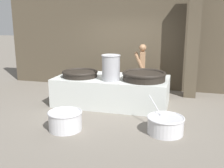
{
  "coord_description": "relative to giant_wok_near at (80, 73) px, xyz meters",
  "views": [
    {
      "loc": [
        1.85,
        -6.73,
        2.25
      ],
      "look_at": [
        0.0,
        0.0,
        0.57
      ],
      "focal_mm": 42.0,
      "sensor_mm": 36.0,
      "label": 1
    }
  ],
  "objects": [
    {
      "name": "ground_plane",
      "position": [
        0.86,
        0.17,
        -0.85
      ],
      "size": [
        60.0,
        60.0,
        0.0
      ],
      "primitive_type": "plane",
      "color": "slate"
    },
    {
      "name": "back_wall",
      "position": [
        0.86,
        2.19,
        0.83
      ],
      "size": [
        8.69,
        0.24,
        3.36
      ],
      "primitive_type": "cube",
      "color": "#4C4233",
      "rests_on": "ground_plane"
    },
    {
      "name": "support_pillar",
      "position": [
        2.96,
        1.51,
        0.83
      ],
      "size": [
        0.35,
        0.35,
        3.36
      ],
      "primitive_type": "cube",
      "color": "#4C4233",
      "rests_on": "ground_plane"
    },
    {
      "name": "hearth_platform",
      "position": [
        0.86,
        0.17,
        -0.47
      ],
      "size": [
        3.04,
        1.52,
        0.76
      ],
      "color": "silver",
      "rests_on": "ground_plane"
    },
    {
      "name": "giant_wok_near",
      "position": [
        0.0,
        0.0,
        0.0
      ],
      "size": [
        0.98,
        0.98,
        0.17
      ],
      "color": "black",
      "rests_on": "hearth_platform"
    },
    {
      "name": "giant_wok_far",
      "position": [
        1.76,
        0.03,
        0.03
      ],
      "size": [
        1.13,
        1.13,
        0.23
      ],
      "color": "black",
      "rests_on": "hearth_platform"
    },
    {
      "name": "stock_pot",
      "position": [
        0.94,
        -0.22,
        0.25
      ],
      "size": [
        0.49,
        0.49,
        0.66
      ],
      "color": "#9E9EA3",
      "rests_on": "hearth_platform"
    },
    {
      "name": "cook",
      "position": [
        1.5,
        1.32,
        0.0
      ],
      "size": [
        0.42,
        0.61,
        1.58
      ],
      "rotation": [
        0.0,
        0.0,
        3.33
      ],
      "color": "#8C6647",
      "rests_on": "ground_plane"
    },
    {
      "name": "prep_bowl_vegetables",
      "position": [
        2.44,
        -1.44,
        -0.65
      ],
      "size": [
        0.81,
        0.85,
        0.67
      ],
      "color": "silver",
      "rests_on": "ground_plane"
    },
    {
      "name": "prep_bowl_meat",
      "position": [
        0.39,
        -1.81,
        -0.63
      ],
      "size": [
        0.73,
        0.73,
        0.41
      ],
      "color": "silver",
      "rests_on": "ground_plane"
    }
  ]
}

